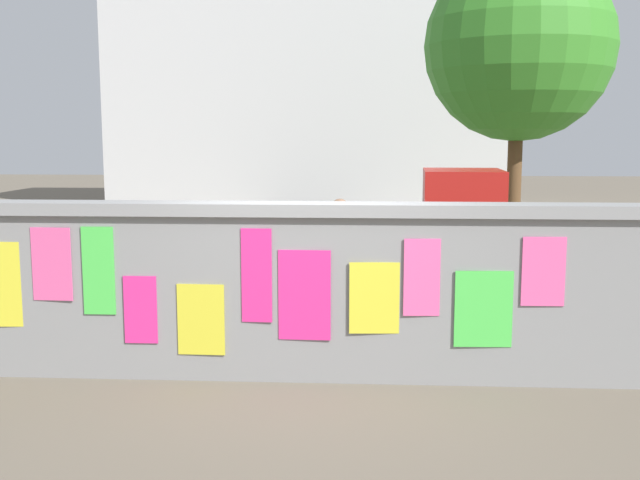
% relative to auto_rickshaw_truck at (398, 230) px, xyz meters
% --- Properties ---
extents(ground, '(60.00, 60.00, 0.00)m').
position_rel_auto_rickshaw_truck_xyz_m(ground, '(-1.05, 3.34, -0.90)').
color(ground, '#6B6051').
extents(poster_wall, '(7.53, 0.42, 1.73)m').
position_rel_auto_rickshaw_truck_xyz_m(poster_wall, '(-1.05, -4.66, -0.01)').
color(poster_wall, gray).
rests_on(poster_wall, ground).
extents(auto_rickshaw_truck, '(3.68, 1.70, 1.85)m').
position_rel_auto_rickshaw_truck_xyz_m(auto_rickshaw_truck, '(0.00, 0.00, 0.00)').
color(auto_rickshaw_truck, black).
rests_on(auto_rickshaw_truck, ground).
extents(motorcycle, '(1.90, 0.56, 0.87)m').
position_rel_auto_rickshaw_truck_xyz_m(motorcycle, '(-3.19, -3.18, -0.44)').
color(motorcycle, black).
rests_on(motorcycle, ground).
extents(bicycle_near, '(1.68, 0.51, 0.95)m').
position_rel_auto_rickshaw_truck_xyz_m(bicycle_near, '(1.59, -3.08, -0.54)').
color(bicycle_near, black).
rests_on(bicycle_near, ground).
extents(person_walking, '(0.46, 0.46, 1.62)m').
position_rel_auto_rickshaw_truck_xyz_m(person_walking, '(-0.83, -2.78, 0.09)').
color(person_walking, '#338CBF').
rests_on(person_walking, ground).
extents(tree_roadside, '(4.04, 4.04, 6.29)m').
position_rel_auto_rickshaw_truck_xyz_m(tree_roadside, '(2.74, 4.85, 3.35)').
color(tree_roadside, brown).
rests_on(tree_roadside, ground).
extents(building_background, '(12.79, 4.90, 7.61)m').
position_rel_auto_rickshaw_truck_xyz_m(building_background, '(-2.37, 13.29, 2.93)').
color(building_background, silver).
rests_on(building_background, ground).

